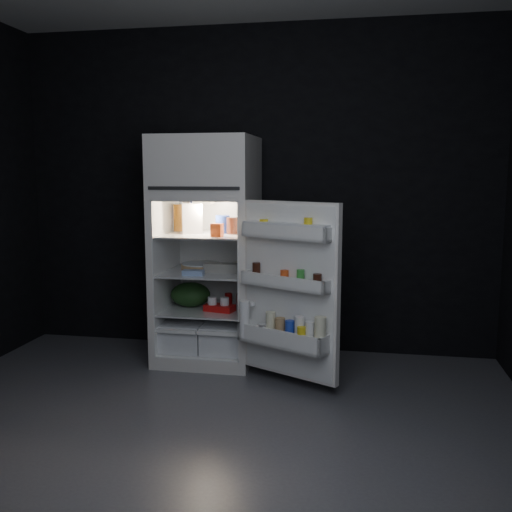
% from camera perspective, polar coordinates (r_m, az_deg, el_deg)
% --- Properties ---
extents(floor, '(4.00, 3.40, 0.00)m').
position_cam_1_polar(floor, '(3.50, -5.51, -17.11)').
color(floor, '#54545A').
rests_on(floor, ground).
extents(wall_back, '(4.00, 0.00, 2.70)m').
position_cam_1_polar(wall_back, '(4.82, -0.19, 6.54)').
color(wall_back, black).
rests_on(wall_back, ground).
extents(wall_front, '(4.00, 0.00, 2.70)m').
position_cam_1_polar(wall_front, '(1.61, -22.97, 2.24)').
color(wall_front, black).
rests_on(wall_front, ground).
extents(refrigerator, '(0.76, 0.71, 1.78)m').
position_cam_1_polar(refrigerator, '(4.55, -4.86, 1.42)').
color(refrigerator, white).
rests_on(refrigerator, ground).
extents(fridge_door, '(0.73, 0.50, 1.22)m').
position_cam_1_polar(fridge_door, '(3.92, 3.26, -3.71)').
color(fridge_door, white).
rests_on(fridge_door, ground).
extents(milk_jug, '(0.19, 0.19, 0.24)m').
position_cam_1_polar(milk_jug, '(4.54, -6.36, 3.79)').
color(milk_jug, white).
rests_on(milk_jug, refrigerator).
extents(mayo_jar, '(0.15, 0.15, 0.14)m').
position_cam_1_polar(mayo_jar, '(4.54, -3.36, 3.20)').
color(mayo_jar, '#203EB0').
rests_on(mayo_jar, refrigerator).
extents(jam_jar, '(0.12, 0.12, 0.13)m').
position_cam_1_polar(jam_jar, '(4.45, -2.30, 3.04)').
color(jam_jar, black).
rests_on(jam_jar, refrigerator).
extents(amber_bottle, '(0.09, 0.09, 0.22)m').
position_cam_1_polar(amber_bottle, '(4.71, -7.79, 3.81)').
color(amber_bottle, '#B5671D').
rests_on(amber_bottle, refrigerator).
extents(small_carton, '(0.09, 0.08, 0.10)m').
position_cam_1_polar(small_carton, '(4.27, -3.93, 2.60)').
color(small_carton, '#D84A19').
rests_on(small_carton, refrigerator).
extents(egg_carton, '(0.27, 0.11, 0.07)m').
position_cam_1_polar(egg_carton, '(4.48, -3.45, -1.19)').
color(egg_carton, gray).
rests_on(egg_carton, refrigerator).
extents(pie, '(0.40, 0.40, 0.04)m').
position_cam_1_polar(pie, '(4.64, -5.51, -1.06)').
color(pie, tan).
rests_on(pie, refrigerator).
extents(flat_package, '(0.16, 0.09, 0.04)m').
position_cam_1_polar(flat_package, '(4.37, -6.30, -1.67)').
color(flat_package, '#829CC9').
rests_on(flat_package, refrigerator).
extents(wrapped_pkg, '(0.16, 0.14, 0.05)m').
position_cam_1_polar(wrapped_pkg, '(4.66, -1.34, -0.93)').
color(wrapped_pkg, beige).
rests_on(wrapped_pkg, refrigerator).
extents(produce_bag, '(0.38, 0.34, 0.20)m').
position_cam_1_polar(produce_bag, '(4.65, -6.56, -3.85)').
color(produce_bag, '#193815').
rests_on(produce_bag, refrigerator).
extents(yogurt_tray, '(0.25, 0.17, 0.05)m').
position_cam_1_polar(yogurt_tray, '(4.49, -3.65, -5.20)').
color(yogurt_tray, red).
rests_on(yogurt_tray, refrigerator).
extents(small_can_red, '(0.06, 0.06, 0.09)m').
position_cam_1_polar(small_can_red, '(4.72, -2.76, -4.28)').
color(small_can_red, red).
rests_on(small_can_red, refrigerator).
extents(small_can_silver, '(0.08, 0.08, 0.09)m').
position_cam_1_polar(small_can_silver, '(4.69, -1.56, -4.34)').
color(small_can_silver, silver).
rests_on(small_can_silver, refrigerator).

